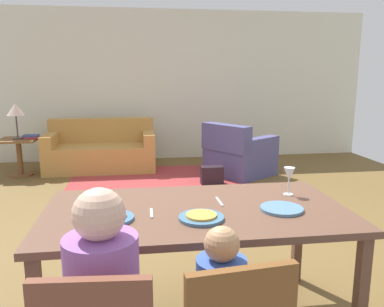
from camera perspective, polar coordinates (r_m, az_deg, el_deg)
The scene contains 19 objects.
ground_plane at distance 4.37m, azimuth -0.00°, elevation -9.33°, with size 7.45×6.33×0.02m, color brown.
back_wall at distance 7.29m, azimuth -3.58°, elevation 9.90°, with size 7.45×0.10×2.70m, color silver.
dining_table at distance 2.35m, azimuth 0.64°, elevation -9.67°, with size 1.78×0.96×0.76m.
plate_near_man at distance 2.19m, azimuth -11.82°, elevation -9.30°, with size 0.25×0.25×0.02m, color teal.
pizza_near_man at distance 2.19m, azimuth -11.83°, elevation -8.93°, with size 0.17×0.17×0.01m, color #E49549.
plate_near_child at distance 2.16m, azimuth 1.37°, elevation -9.41°, with size 0.25×0.25×0.02m, color teal.
pizza_near_child at distance 2.15m, azimuth 1.37°, elevation -9.04°, with size 0.17×0.17×0.01m, color gold.
plate_near_woman at distance 2.35m, azimuth 13.03°, elevation -7.90°, with size 0.25×0.25×0.02m, color #537FA5.
wine_glass at distance 2.62m, azimuth 14.07°, elevation -3.14°, with size 0.07×0.07×0.19m.
fork at distance 2.26m, azimuth -5.98°, elevation -8.68°, with size 0.02×0.15×0.01m, color silver.
knife at distance 2.45m, azimuth 4.04°, elevation -7.03°, with size 0.01×0.17×0.01m, color silver.
area_rug at distance 5.82m, azimuth -4.99°, elevation -3.92°, with size 2.60×1.80×0.01m, color #9F3435.
couch at distance 6.61m, azimuth -13.18°, elevation 0.33°, with size 1.75×0.86×0.82m.
armchair at distance 6.10m, azimuth 6.79°, elevation -0.20°, with size 1.19×1.19×0.82m.
side_table at distance 6.57m, azimuth -24.04°, elevation 0.24°, with size 0.56×0.56×0.58m.
table_lamp at distance 6.49m, azimuth -24.49°, elevation 5.71°, with size 0.26×0.26×0.54m.
book_lower at distance 6.49m, azimuth -22.43°, elevation 2.17°, with size 0.22×0.16×0.03m, color #9E3130.
book_upper at distance 6.51m, azimuth -22.57°, elevation 2.44°, with size 0.22×0.16×0.03m, color #384A89.
handbag at distance 5.59m, azimuth 2.94°, elevation -3.21°, with size 0.32×0.16×0.26m, color black.
Camera 1 is at (-0.57, -3.48, 1.53)m, focal length 36.31 mm.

